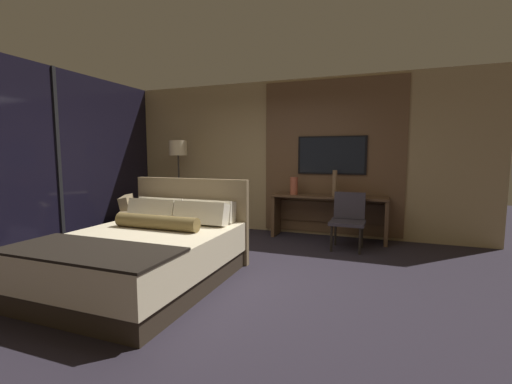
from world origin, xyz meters
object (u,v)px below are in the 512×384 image
(floor_lamp, at_px, (178,155))
(book, at_px, (353,195))
(vase_short, at_px, (294,186))
(desk, at_px, (329,209))
(tv, at_px, (332,155))
(armchair_by_window, at_px, (146,223))
(vase_tall, at_px, (335,183))
(bed, at_px, (147,253))
(desk_chair, at_px, (348,216))

(floor_lamp, relative_size, book, 6.96)
(floor_lamp, bearing_deg, vase_short, 4.66)
(desk, distance_m, tv, 0.94)
(armchair_by_window, bearing_deg, vase_short, -99.06)
(armchair_by_window, height_order, floor_lamp, floor_lamp)
(tv, height_order, vase_tall, tv)
(bed, xyz_separation_m, book, (2.01, 2.85, 0.42))
(armchair_by_window, height_order, vase_short, vase_short)
(tv, xyz_separation_m, vase_short, (-0.60, -0.28, -0.53))
(desk_chair, bearing_deg, armchair_by_window, -169.63)
(floor_lamp, relative_size, vase_short, 5.63)
(desk, xyz_separation_m, vase_tall, (0.10, -0.10, 0.46))
(tv, distance_m, vase_short, 0.85)
(tv, relative_size, vase_tall, 2.70)
(desk, distance_m, vase_tall, 0.48)
(vase_short, height_order, book, vase_short)
(desk, height_order, vase_tall, vase_tall)
(armchair_by_window, distance_m, floor_lamp, 1.44)
(tv, bearing_deg, armchair_by_window, -157.68)
(desk, bearing_deg, vase_tall, -45.70)
(armchair_by_window, distance_m, vase_short, 2.69)
(vase_tall, bearing_deg, floor_lamp, -176.75)
(floor_lamp, distance_m, vase_tall, 2.97)
(tv, relative_size, armchair_by_window, 1.07)
(tv, distance_m, desk_chair, 1.22)
(desk, bearing_deg, floor_lamp, -174.52)
(tv, height_order, vase_short, tv)
(bed, distance_m, vase_short, 2.96)
(desk_chair, distance_m, floor_lamp, 3.34)
(floor_lamp, bearing_deg, vase_tall, 3.25)
(bed, distance_m, desk_chair, 3.05)
(floor_lamp, bearing_deg, book, 5.52)
(book, bearing_deg, armchair_by_window, -162.24)
(tv, xyz_separation_m, armchair_by_window, (-3.02, -1.24, -1.19))
(tv, relative_size, desk_chair, 1.36)
(desk, height_order, desk_chair, desk_chair)
(bed, height_order, tv, tv)
(vase_tall, bearing_deg, tv, 109.32)
(bed, relative_size, vase_tall, 4.96)
(bed, bearing_deg, vase_short, 69.38)
(vase_tall, xyz_separation_m, book, (0.29, 0.14, -0.20))
(book, bearing_deg, bed, -125.27)
(armchair_by_window, bearing_deg, vase_tall, -103.86)
(bed, relative_size, book, 8.79)
(desk, xyz_separation_m, armchair_by_window, (-3.02, -1.05, -0.27))
(bed, distance_m, armchair_by_window, 2.25)
(bed, bearing_deg, floor_lamp, 115.41)
(desk_chair, xyz_separation_m, floor_lamp, (-3.20, 0.24, 0.93))
(vase_short, bearing_deg, desk_chair, -23.30)
(desk_chair, distance_m, armchair_by_window, 3.45)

